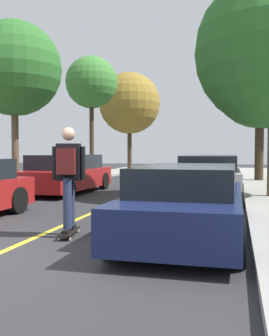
{
  "coord_description": "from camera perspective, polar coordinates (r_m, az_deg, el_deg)",
  "views": [
    {
      "loc": [
        3.35,
        -4.97,
        1.5
      ],
      "look_at": [
        0.1,
        7.75,
        0.93
      ],
      "focal_mm": 42.73,
      "sensor_mm": 36.0,
      "label": 1
    }
  ],
  "objects": [
    {
      "name": "center_line",
      "position": [
        9.69,
        -6.12,
        -6.41
      ],
      "size": [
        0.12,
        39.2,
        0.01
      ],
      "primitive_type": "cube",
      "color": "gold",
      "rests_on": "ground"
    },
    {
      "name": "parked_car_left_near",
      "position": [
        14.41,
        -9.8,
        -0.82
      ],
      "size": [
        2.02,
        4.69,
        1.35
      ],
      "color": "maroon",
      "rests_on": "ground"
    },
    {
      "name": "parked_car_right_nearest",
      "position": [
        6.98,
        7.57,
        -4.74
      ],
      "size": [
        1.91,
        4.68,
        1.24
      ],
      "color": "navy",
      "rests_on": "ground"
    },
    {
      "name": "parked_car_right_near",
      "position": [
        12.42,
        10.55,
        -1.39
      ],
      "size": [
        2.02,
        4.56,
        1.35
      ],
      "color": "#B7B7BC",
      "rests_on": "ground"
    },
    {
      "name": "parked_car_right_far",
      "position": [
        18.91,
        11.84,
        -0.17
      ],
      "size": [
        1.96,
        4.14,
        1.31
      ],
      "color": "#B7B7BC",
      "rests_on": "ground"
    },
    {
      "name": "street_tree_left_nearest",
      "position": [
        15.29,
        -16.79,
        13.39
      ],
      "size": [
        3.38,
        3.38,
        5.98
      ],
      "color": "brown",
      "rests_on": "sidewalk_left"
    },
    {
      "name": "street_tree_left_near",
      "position": [
        22.43,
        -6.16,
        11.99
      ],
      "size": [
        2.84,
        2.84,
        6.51
      ],
      "color": "#3D2D1E",
      "rests_on": "sidewalk_left"
    },
    {
      "name": "street_tree_left_far",
      "position": [
        29.99,
        -0.71,
        9.21
      ],
      "size": [
        4.54,
        4.54,
        7.15
      ],
      "color": "#3D2D1E",
      "rests_on": "sidewalk_left"
    },
    {
      "name": "street_tree_right_near",
      "position": [
        19.59,
        17.48,
        11.67
      ],
      "size": [
        4.31,
        4.31,
        6.7
      ],
      "color": "#3D2D1E",
      "rests_on": "sidewalk_right"
    },
    {
      "name": "skateboard",
      "position": [
        7.15,
        -9.3,
        -8.93
      ],
      "size": [
        0.37,
        0.87,
        0.1
      ],
      "color": "black",
      "rests_on": "ground"
    },
    {
      "name": "skateboarder",
      "position": [
        6.99,
        -9.42,
        -0.59
      ],
      "size": [
        0.59,
        0.71,
        1.8
      ],
      "color": "black",
      "rests_on": "skateboard"
    }
  ]
}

